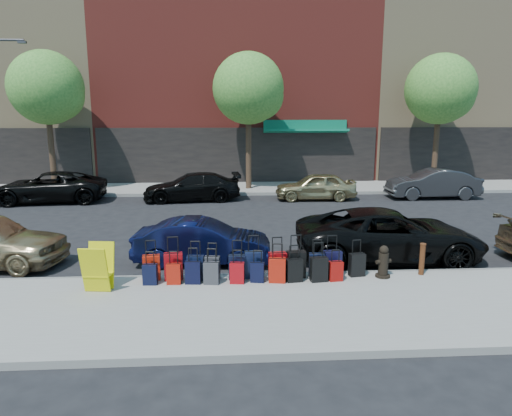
{
  "coord_description": "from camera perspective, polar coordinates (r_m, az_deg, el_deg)",
  "views": [
    {
      "loc": [
        -0.63,
        -15.51,
        4.09
      ],
      "look_at": [
        0.23,
        -1.5,
        1.25
      ],
      "focal_mm": 32.0,
      "sensor_mm": 36.0,
      "label": 1
    }
  ],
  "objects": [
    {
      "name": "suitcase_front_4",
      "position": [
        11.27,
        -2.37,
        -7.38
      ],
      "size": [
        0.42,
        0.24,
        0.98
      ],
      "rotation": [
        0.0,
        0.0,
        -0.05
      ],
      "color": "black",
      "rests_on": "sidewalk_near"
    },
    {
      "name": "sidewalk_near",
      "position": [
        9.88,
        0.47,
        -12.53
      ],
      "size": [
        60.0,
        4.0,
        0.15
      ],
      "primitive_type": "cube",
      "color": "gray",
      "rests_on": "ground"
    },
    {
      "name": "building_left",
      "position": [
        37.05,
        -29.26,
        16.09
      ],
      "size": [
        15.0,
        12.12,
        16.0
      ],
      "color": "tan",
      "rests_on": "ground"
    },
    {
      "name": "suitcase_back_2",
      "position": [
        11.09,
        -7.87,
        -7.98
      ],
      "size": [
        0.38,
        0.24,
        0.87
      ],
      "rotation": [
        0.0,
        0.0,
        -0.08
      ],
      "color": "black",
      "rests_on": "sidewalk_near"
    },
    {
      "name": "display_rack",
      "position": [
        11.09,
        -19.14,
        -7.11
      ],
      "size": [
        0.67,
        0.72,
        1.08
      ],
      "rotation": [
        0.0,
        0.0,
        -0.11
      ],
      "color": "#D9D40C",
      "rests_on": "sidewalk_near"
    },
    {
      "name": "suitcase_front_3",
      "position": [
        11.35,
        -5.49,
        -7.41
      ],
      "size": [
        0.4,
        0.26,
        0.9
      ],
      "rotation": [
        0.0,
        0.0,
        -0.14
      ],
      "color": "#343338",
      "rests_on": "sidewalk_near"
    },
    {
      "name": "fire_hydrant",
      "position": [
        11.8,
        15.63,
        -6.59
      ],
      "size": [
        0.42,
        0.36,
        0.81
      ],
      "rotation": [
        0.0,
        0.0,
        0.28
      ],
      "color": "black",
      "rests_on": "sidewalk_near"
    },
    {
      "name": "suitcase_front_6",
      "position": [
        11.36,
        2.71,
        -7.14
      ],
      "size": [
        0.45,
        0.29,
        1.03
      ],
      "rotation": [
        0.0,
        0.0,
        0.12
      ],
      "color": "maroon",
      "rests_on": "sidewalk_near"
    },
    {
      "name": "suitcase_back_7",
      "position": [
        11.14,
        4.82,
        -7.76
      ],
      "size": [
        0.4,
        0.26,
        0.9
      ],
      "rotation": [
        0.0,
        0.0,
        0.12
      ],
      "color": "black",
      "rests_on": "sidewalk_near"
    },
    {
      "name": "tree_center",
      "position": [
        25.07,
        -0.63,
        14.47
      ],
      "size": [
        3.8,
        3.8,
        7.27
      ],
      "color": "black",
      "rests_on": "sidewalk_far"
    },
    {
      "name": "car_far_3",
      "position": [
        24.61,
        21.2,
        2.86
      ],
      "size": [
        4.51,
        1.58,
        1.49
      ],
      "primitive_type": "imported",
      "rotation": [
        0.0,
        0.0,
        -1.57
      ],
      "color": "#353537",
      "rests_on": "ground"
    },
    {
      "name": "suitcase_back_9",
      "position": [
        11.33,
        9.94,
        -7.77
      ],
      "size": [
        0.34,
        0.22,
        0.78
      ],
      "rotation": [
        0.0,
        0.0,
        0.11
      ],
      "color": "maroon",
      "rests_on": "sidewalk_near"
    },
    {
      "name": "sidewalk_far",
      "position": [
        25.83,
        -2.08,
        2.5
      ],
      "size": [
        60.0,
        4.0,
        0.15
      ],
      "primitive_type": "cube",
      "color": "gray",
      "rests_on": "ground"
    },
    {
      "name": "suitcase_front_5",
      "position": [
        11.35,
        -0.29,
        -7.07
      ],
      "size": [
        0.44,
        0.24,
        1.07
      ],
      "rotation": [
        0.0,
        0.0,
        0.0
      ],
      "color": "black",
      "rests_on": "sidewalk_near"
    },
    {
      "name": "suitcase_back_8",
      "position": [
        11.22,
        7.85,
        -7.6
      ],
      "size": [
        0.43,
        0.28,
        0.96
      ],
      "rotation": [
        0.0,
        0.0,
        0.11
      ],
      "color": "black",
      "rests_on": "sidewalk_near"
    },
    {
      "name": "suitcase_back_1",
      "position": [
        11.14,
        -10.23,
        -8.09
      ],
      "size": [
        0.34,
        0.2,
        0.8
      ],
      "rotation": [
        0.0,
        0.0,
        -0.03
      ],
      "color": "#A5170A",
      "rests_on": "sidewalk_near"
    },
    {
      "name": "ground",
      "position": [
        16.05,
        -1.15,
        -3.31
      ],
      "size": [
        120.0,
        120.0,
        0.0
      ],
      "primitive_type": "plane",
      "color": "black",
      "rests_on": "ground"
    },
    {
      "name": "tree_right",
      "position": [
        27.67,
        22.3,
        13.36
      ],
      "size": [
        3.8,
        3.8,
        7.27
      ],
      "color": "black",
      "rests_on": "sidewalk_far"
    },
    {
      "name": "car_far_1",
      "position": [
        22.51,
        -8.0,
        2.63
      ],
      "size": [
        4.85,
        2.32,
        1.36
      ],
      "primitive_type": "imported",
      "rotation": [
        0.0,
        0.0,
        -1.48
      ],
      "color": "black",
      "rests_on": "ground"
    },
    {
      "name": "suitcase_front_0",
      "position": [
        11.5,
        -12.93,
        -7.26
      ],
      "size": [
        0.44,
        0.28,
        0.99
      ],
      "rotation": [
        0.0,
        0.0,
        0.15
      ],
      "color": "#AA1C0B",
      "rests_on": "sidewalk_near"
    },
    {
      "name": "tree_left",
      "position": [
        26.69,
        -24.44,
        13.3
      ],
      "size": [
        3.8,
        3.8,
        7.27
      ],
      "color": "black",
      "rests_on": "sidewalk_far"
    },
    {
      "name": "suitcase_front_7",
      "position": [
        11.4,
        5.05,
        -7.02
      ],
      "size": [
        0.47,
        0.29,
        1.08
      ],
      "rotation": [
        0.0,
        0.0,
        0.1
      ],
      "color": "black",
      "rests_on": "sidewalk_near"
    },
    {
      "name": "bollard",
      "position": [
        12.26,
        20.05,
        -5.96
      ],
      "size": [
        0.15,
        0.15,
        0.81
      ],
      "color": "#38190C",
      "rests_on": "sidewalk_near"
    },
    {
      "name": "car_far_0",
      "position": [
        24.03,
        -24.46,
        2.38
      ],
      "size": [
        5.46,
        2.91,
        1.46
      ],
      "primitive_type": "imported",
      "rotation": [
        0.0,
        0.0,
        -1.48
      ],
      "color": "black",
      "rests_on": "ground"
    },
    {
      "name": "suitcase_back_3",
      "position": [
        11.02,
        -5.59,
        -8.08
      ],
      "size": [
        0.39,
        0.26,
        0.86
      ],
      "rotation": [
        0.0,
        0.0,
        -0.14
      ],
      "color": "#343438",
      "rests_on": "sidewalk_near"
    },
    {
      "name": "suitcase_front_2",
      "position": [
        11.31,
        -7.57,
        -7.42
      ],
      "size": [
        0.41,
        0.25,
        0.97
      ],
      "rotation": [
        0.0,
        0.0,
        -0.07
      ],
      "color": "black",
      "rests_on": "sidewalk_near"
    },
    {
      "name": "car_near_2",
      "position": [
        13.65,
        16.29,
        -3.24
      ],
      "size": [
        5.42,
        2.71,
        1.47
      ],
      "primitive_type": "imported",
      "rotation": [
        0.0,
        0.0,
        1.52
      ],
      "color": "black",
      "rests_on": "ground"
    },
    {
      "name": "suitcase_front_9",
      "position": [
        11.62,
        9.52,
        -6.84
      ],
      "size": [
        0.45,
        0.28,
        1.04
      ],
      "rotation": [
        0.0,
        0.0,
        0.11
      ],
      "color": "black",
      "rests_on": "sidewalk_near"
    },
    {
      "name": "suitcase_front_1",
      "position": [
        11.39,
        -10.27,
        -7.19
      ],
      "size": [
        0.47,
        0.29,
        1.07
      ],
      "rotation": [
        0.0,
        0.0,
        0.1
      ],
      "color": "maroon",
      "rests_on": "sidewalk_near"
    },
    {
      "name": "suitcase_back_5",
      "position": [
        11.09,
        0.16,
        -8.02
      ],
      "size": [
        0.36,
        0.25,
        0.78
      ],
      "rotation": [
        0.0,
        0.0,
        -0.18
      ],
      "color": "black",
      "rests_on": "sidewalk_near"
    },
    {
      "name": "curb_far",
      "position": [
        23.84,
        -1.96,
        1.75
      ],
      "size": [
        60.0,
        0.08,
        0.15
      ],
      "primitive_type": "cube",
      "color": "gray",
      "rests_on": "ground"
    },
    {
      "name": "suitcase_front_10",
      "position": [
        11.75,
        12.49,
        -6.94
      ],
      "size": [
        0.41,
        0.27,
        0.93
      ],
      "rotation": [
        0.0,
        0.0,
        0.16
      ],
      "color": "black",
      "rests_on": "sidewalk_near"
    },
    {
      "name": "suitcase_back_6",
      "position": [
        11.07,
        2.67,
        -7.78
      ],
      "size": [
        0.43,
        0.29,
        0.95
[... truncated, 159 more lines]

